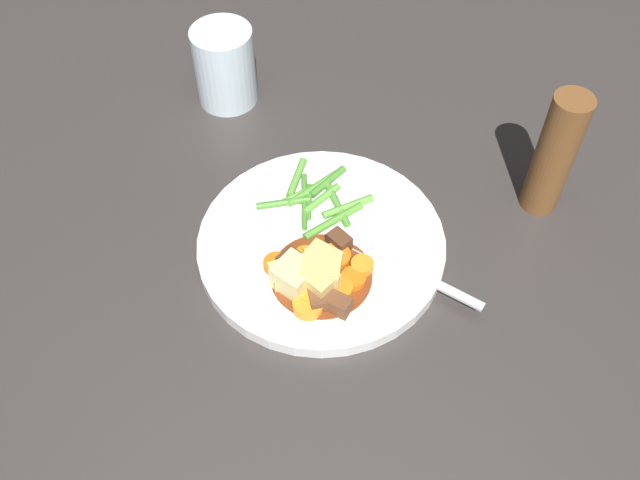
# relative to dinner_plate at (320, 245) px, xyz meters

# --- Properties ---
(ground_plane) EXTENTS (3.00, 3.00, 0.00)m
(ground_plane) POSITION_rel_dinner_plate_xyz_m (0.00, 0.00, -0.01)
(ground_plane) COLOR #383330
(dinner_plate) EXTENTS (0.27, 0.27, 0.02)m
(dinner_plate) POSITION_rel_dinner_plate_xyz_m (0.00, 0.00, 0.00)
(dinner_plate) COLOR white
(dinner_plate) RESTS_ON ground_plane
(stew_sauce) EXTENTS (0.11, 0.11, 0.00)m
(stew_sauce) POSITION_rel_dinner_plate_xyz_m (0.05, -0.00, 0.01)
(stew_sauce) COLOR brown
(stew_sauce) RESTS_ON dinner_plate
(carrot_slice_0) EXTENTS (0.04, 0.04, 0.01)m
(carrot_slice_0) POSITION_rel_dinner_plate_xyz_m (0.06, 0.03, 0.01)
(carrot_slice_0) COLOR orange
(carrot_slice_0) RESTS_ON dinner_plate
(carrot_slice_1) EXTENTS (0.03, 0.03, 0.01)m
(carrot_slice_1) POSITION_rel_dinner_plate_xyz_m (0.07, 0.02, 0.01)
(carrot_slice_1) COLOR orange
(carrot_slice_1) RESTS_ON dinner_plate
(carrot_slice_2) EXTENTS (0.04, 0.04, 0.01)m
(carrot_slice_2) POSITION_rel_dinner_plate_xyz_m (0.09, -0.01, 0.01)
(carrot_slice_2) COLOR orange
(carrot_slice_2) RESTS_ON dinner_plate
(carrot_slice_3) EXTENTS (0.03, 0.03, 0.01)m
(carrot_slice_3) POSITION_rel_dinner_plate_xyz_m (0.04, -0.05, 0.01)
(carrot_slice_3) COLOR orange
(carrot_slice_3) RESTS_ON dinner_plate
(carrot_slice_4) EXTENTS (0.03, 0.03, 0.01)m
(carrot_slice_4) POSITION_rel_dinner_plate_xyz_m (0.04, 0.04, 0.01)
(carrot_slice_4) COLOR orange
(carrot_slice_4) RESTS_ON dinner_plate
(carrot_slice_5) EXTENTS (0.05, 0.05, 0.01)m
(carrot_slice_5) POSITION_rel_dinner_plate_xyz_m (0.07, -0.01, 0.02)
(carrot_slice_5) COLOR orange
(carrot_slice_5) RESTS_ON dinner_plate
(carrot_slice_6) EXTENTS (0.03, 0.03, 0.01)m
(carrot_slice_6) POSITION_rel_dinner_plate_xyz_m (0.03, 0.02, 0.01)
(carrot_slice_6) COLOR orange
(carrot_slice_6) RESTS_ON dinner_plate
(carrot_slice_7) EXTENTS (0.04, 0.04, 0.01)m
(carrot_slice_7) POSITION_rel_dinner_plate_xyz_m (0.03, -0.02, 0.01)
(carrot_slice_7) COLOR orange
(carrot_slice_7) RESTS_ON dinner_plate
(potato_chunk_0) EXTENTS (0.05, 0.05, 0.03)m
(potato_chunk_0) POSITION_rel_dinner_plate_xyz_m (0.04, -0.00, 0.02)
(potato_chunk_0) COLOR #DBBC6B
(potato_chunk_0) RESTS_ON dinner_plate
(potato_chunk_1) EXTENTS (0.03, 0.03, 0.02)m
(potato_chunk_1) POSITION_rel_dinner_plate_xyz_m (0.05, -0.04, 0.02)
(potato_chunk_1) COLOR #DBBC6B
(potato_chunk_1) RESTS_ON dinner_plate
(potato_chunk_2) EXTENTS (0.04, 0.04, 0.03)m
(potato_chunk_2) POSITION_rel_dinner_plate_xyz_m (0.07, 0.00, 0.02)
(potato_chunk_2) COLOR #DBBC6B
(potato_chunk_2) RESTS_ON dinner_plate
(potato_chunk_3) EXTENTS (0.05, 0.05, 0.03)m
(potato_chunk_3) POSITION_rel_dinner_plate_xyz_m (0.06, -0.03, 0.02)
(potato_chunk_3) COLOR #EAD68C
(potato_chunk_3) RESTS_ON dinner_plate
(potato_chunk_4) EXTENTS (0.04, 0.04, 0.03)m
(potato_chunk_4) POSITION_rel_dinner_plate_xyz_m (0.06, -0.00, 0.02)
(potato_chunk_4) COLOR #DBBC6B
(potato_chunk_4) RESTS_ON dinner_plate
(meat_chunk_0) EXTENTS (0.03, 0.03, 0.02)m
(meat_chunk_0) POSITION_rel_dinner_plate_xyz_m (0.08, 0.00, 0.02)
(meat_chunk_0) COLOR brown
(meat_chunk_0) RESTS_ON dinner_plate
(meat_chunk_1) EXTENTS (0.03, 0.03, 0.02)m
(meat_chunk_1) POSITION_rel_dinner_plate_xyz_m (0.04, -0.03, 0.02)
(meat_chunk_1) COLOR #4C2B19
(meat_chunk_1) RESTS_ON dinner_plate
(meat_chunk_2) EXTENTS (0.03, 0.03, 0.02)m
(meat_chunk_2) POSITION_rel_dinner_plate_xyz_m (0.09, 0.02, 0.02)
(meat_chunk_2) COLOR brown
(meat_chunk_2) RESTS_ON dinner_plate
(meat_chunk_3) EXTENTS (0.03, 0.03, 0.02)m
(meat_chunk_3) POSITION_rel_dinner_plate_xyz_m (0.01, 0.02, 0.02)
(meat_chunk_3) COLOR #56331E
(meat_chunk_3) RESTS_ON dinner_plate
(green_bean_0) EXTENTS (0.08, 0.01, 0.01)m
(green_bean_0) POSITION_rel_dinner_plate_xyz_m (-0.05, -0.02, 0.01)
(green_bean_0) COLOR #4C8E33
(green_bean_0) RESTS_ON dinner_plate
(green_bean_1) EXTENTS (0.06, 0.03, 0.01)m
(green_bean_1) POSITION_rel_dinner_plate_xyz_m (-0.05, 0.02, 0.01)
(green_bean_1) COLOR #599E38
(green_bean_1) RESTS_ON dinner_plate
(green_bean_2) EXTENTS (0.05, 0.06, 0.01)m
(green_bean_2) POSITION_rel_dinner_plate_xyz_m (-0.07, -0.01, 0.01)
(green_bean_2) COLOR #599E38
(green_bean_2) RESTS_ON dinner_plate
(green_bean_3) EXTENTS (0.06, 0.02, 0.01)m
(green_bean_3) POSITION_rel_dinner_plate_xyz_m (-0.09, -0.03, 0.01)
(green_bean_3) COLOR #66AD42
(green_bean_3) RESTS_ON dinner_plate
(green_bean_4) EXTENTS (0.05, 0.01, 0.01)m
(green_bean_4) POSITION_rel_dinner_plate_xyz_m (-0.05, -0.01, 0.01)
(green_bean_4) COLOR #4C8E33
(green_bean_4) RESTS_ON dinner_plate
(green_bean_5) EXTENTS (0.05, 0.04, 0.01)m
(green_bean_5) POSITION_rel_dinner_plate_xyz_m (-0.08, 0.01, 0.01)
(green_bean_5) COLOR #4C8E33
(green_bean_5) RESTS_ON dinner_plate
(green_bean_6) EXTENTS (0.05, 0.04, 0.01)m
(green_bean_6) POSITION_rel_dinner_plate_xyz_m (-0.06, 0.00, 0.01)
(green_bean_6) COLOR #66AD42
(green_bean_6) RESTS_ON dinner_plate
(green_bean_7) EXTENTS (0.04, 0.05, 0.01)m
(green_bean_7) POSITION_rel_dinner_plate_xyz_m (-0.07, -0.02, 0.01)
(green_bean_7) COLOR #66AD42
(green_bean_7) RESTS_ON dinner_plate
(green_bean_8) EXTENTS (0.05, 0.07, 0.01)m
(green_bean_8) POSITION_rel_dinner_plate_xyz_m (-0.02, 0.01, 0.01)
(green_bean_8) COLOR #599E38
(green_bean_8) RESTS_ON dinner_plate
(green_bean_9) EXTENTS (0.02, 0.06, 0.01)m
(green_bean_9) POSITION_rel_dinner_plate_xyz_m (-0.05, -0.04, 0.01)
(green_bean_9) COLOR #4C8E33
(green_bean_9) RESTS_ON dinner_plate
(green_bean_10) EXTENTS (0.03, 0.06, 0.01)m
(green_bean_10) POSITION_rel_dinner_plate_xyz_m (-0.04, 0.03, 0.01)
(green_bean_10) COLOR #66AD42
(green_bean_10) RESTS_ON dinner_plate
(fork) EXTENTS (0.11, 0.16, 0.00)m
(fork) POSITION_rel_dinner_plate_xyz_m (0.04, 0.09, 0.01)
(fork) COLOR silver
(fork) RESTS_ON dinner_plate
(water_glass) EXTENTS (0.08, 0.08, 0.10)m
(water_glass) POSITION_rel_dinner_plate_xyz_m (-0.25, -0.12, 0.04)
(water_glass) COLOR silver
(water_glass) RESTS_ON ground_plane
(pepper_mill) EXTENTS (0.04, 0.04, 0.16)m
(pepper_mill) POSITION_rel_dinner_plate_xyz_m (-0.07, 0.25, 0.07)
(pepper_mill) COLOR brown
(pepper_mill) RESTS_ON ground_plane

